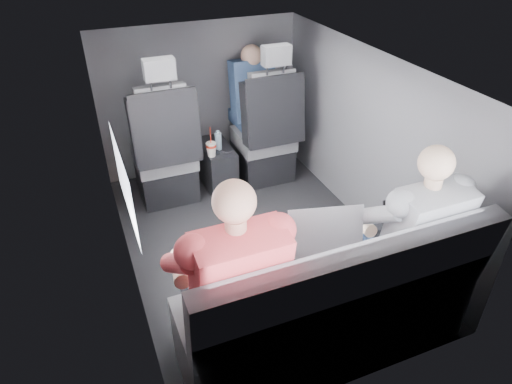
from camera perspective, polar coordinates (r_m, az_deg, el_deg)
name	(u,v)px	position (r m, az deg, el deg)	size (l,w,h in m)	color
floor	(254,242)	(3.48, -0.19, -6.26)	(2.60, 2.60, 0.00)	black
ceiling	(254,66)	(2.83, -0.24, 15.52)	(2.60, 2.60, 0.00)	#B2B2AD
panel_left	(119,191)	(2.93, -16.75, 0.11)	(0.02, 2.60, 1.35)	#56565B
panel_right	(367,142)	(3.50, 13.66, 6.12)	(0.02, 2.60, 1.35)	#56565B
panel_front	(200,99)	(4.22, -6.99, 11.45)	(1.80, 0.02, 1.35)	#56565B
panel_back	(361,293)	(2.18, 13.01, -12.16)	(1.80, 0.02, 1.35)	#56565B
side_window	(124,183)	(2.56, -16.17, 1.10)	(0.02, 0.75, 0.42)	white
seatbelt	(275,103)	(3.76, 2.35, 11.04)	(0.05, 0.01, 0.65)	black
front_seat_left	(166,157)	(3.84, -11.25, 4.27)	(0.52, 0.58, 1.26)	black
front_seat_right	(266,139)	(4.07, 1.24, 6.62)	(0.52, 0.58, 1.26)	black
center_console	(217,166)	(4.06, -4.88, 3.23)	(0.24, 0.48, 0.41)	black
rear_bench	(328,312)	(2.58, 9.01, -14.61)	(1.60, 0.57, 0.92)	#5E5E63
soda_cup	(211,149)	(3.77, -5.62, 5.40)	(0.09, 0.09, 0.26)	white
water_bottle	(218,141)	(3.87, -4.74, 6.39)	(0.06, 0.06, 0.17)	#9DBBD4
laptop_white	(230,262)	(2.34, -3.31, -8.75)	(0.40, 0.39, 0.27)	white
laptop_silver	(315,233)	(2.54, 7.33, -5.15)	(0.45, 0.45, 0.28)	#B8B9BD
laptop_black	(398,218)	(2.76, 17.30, -3.10)	(0.37, 0.34, 0.26)	black
passenger_rear_left	(230,281)	(2.24, -3.30, -11.03)	(0.52, 0.64, 1.26)	#2E2E33
passenger_rear_right	(404,234)	(2.67, 18.05, -4.98)	(0.50, 0.62, 1.21)	navy
passenger_front_right	(252,93)	(4.14, -0.52, 12.27)	(0.38, 0.38, 0.73)	navy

